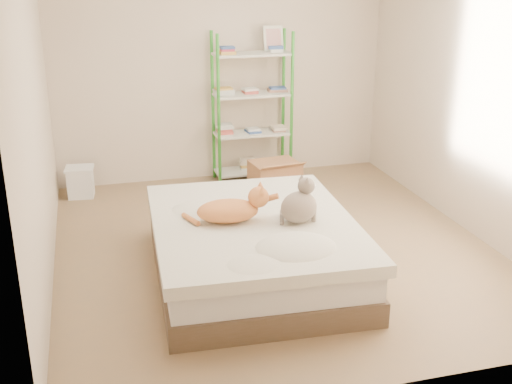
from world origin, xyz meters
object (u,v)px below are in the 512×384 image
object	(u,v)px
shelf_unit	(253,107)
cardboard_box	(275,177)
grey_cat	(299,201)
orange_cat	(228,208)
bed	(254,249)
white_bin	(81,182)

from	to	relation	value
shelf_unit	cardboard_box	world-z (taller)	shelf_unit
grey_cat	orange_cat	bearing A→B (deg)	60.64
shelf_unit	orange_cat	bearing A→B (deg)	-109.20
bed	cardboard_box	world-z (taller)	bed
cardboard_box	white_bin	xyz separation A→B (m)	(-2.07, 0.42, -0.01)
grey_cat	white_bin	xyz separation A→B (m)	(-1.66, 2.42, -0.51)
bed	orange_cat	bearing A→B (deg)	178.38
grey_cat	cardboard_box	distance (m)	2.10
bed	shelf_unit	bearing A→B (deg)	78.42
shelf_unit	bed	bearing A→B (deg)	-104.57
cardboard_box	white_bin	size ratio (longest dim) A/B	1.62
bed	orange_cat	xyz separation A→B (m)	(-0.21, 0.02, 0.37)
shelf_unit	white_bin	size ratio (longest dim) A/B	5.19
grey_cat	shelf_unit	size ratio (longest dim) A/B	0.21
bed	white_bin	distance (m)	2.65
shelf_unit	white_bin	distance (m)	2.08
bed	orange_cat	distance (m)	0.42
shelf_unit	cardboard_box	xyz separation A→B (m)	(0.11, -0.53, -0.68)
orange_cat	cardboard_box	distance (m)	2.11
shelf_unit	white_bin	world-z (taller)	shelf_unit
shelf_unit	grey_cat	bearing A→B (deg)	-96.61
orange_cat	grey_cat	distance (m)	0.56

